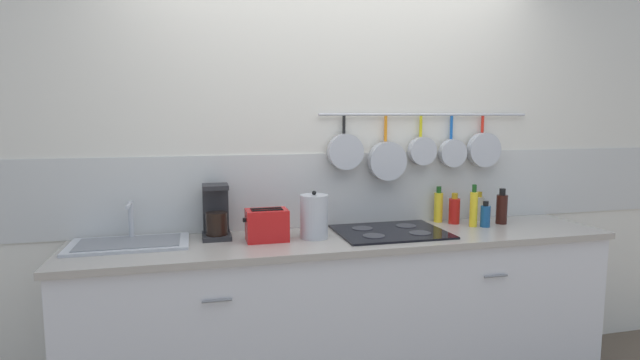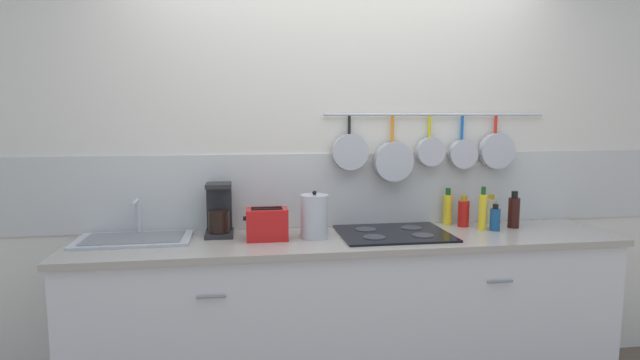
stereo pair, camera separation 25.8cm
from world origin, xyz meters
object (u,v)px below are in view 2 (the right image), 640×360
bottle_hot_sauce (448,209)px  bottle_cooking_wine (514,212)px  bottle_sesame_oil (483,211)px  bottle_vinegar (491,211)px  bottle_dish_soap (495,219)px  toaster (267,224)px  kettle (314,216)px  bottle_olive_oil (464,213)px  coffee_maker (219,213)px

bottle_hot_sauce → bottle_cooking_wine: (0.36, -0.14, -0.00)m
bottle_sesame_oil → bottle_vinegar: size_ratio=1.40×
bottle_dish_soap → bottle_vinegar: (0.07, 0.19, 0.01)m
bottle_hot_sauce → toaster: bearing=-169.2°
bottle_dish_soap → bottle_hot_sauce: bearing=136.1°
kettle → bottle_olive_oil: bearing=9.0°
bottle_hot_sauce → bottle_sesame_oil: size_ratio=0.88×
bottle_sesame_oil → bottle_hot_sauce: bearing=129.5°
coffee_maker → bottle_dish_soap: 1.59m
kettle → toaster: bearing=179.2°
bottle_hot_sauce → bottle_dish_soap: (0.21, -0.20, -0.03)m
bottle_olive_oil → toaster: bearing=-173.1°
kettle → bottle_vinegar: 1.16m
bottle_hot_sauce → bottle_sesame_oil: 0.22m
bottle_hot_sauce → bottle_olive_oil: 0.10m
bottle_hot_sauce → kettle: bearing=-165.9°
coffee_maker → bottle_olive_oil: size_ratio=1.53×
bottle_vinegar → bottle_cooking_wine: size_ratio=0.83×
toaster → bottle_cooking_wine: bottle_cooking_wine is taller
bottle_sesame_oil → bottle_cooking_wine: bearing=8.1°
toaster → bottle_vinegar: bearing=8.2°
kettle → bottle_sesame_oil: bearing=2.5°
toaster → bottle_cooking_wine: 1.48m
coffee_maker → bottle_olive_oil: (1.45, -0.01, -0.04)m
kettle → bottle_hot_sauce: bearing=14.1°
toaster → bottle_vinegar: bottle_vinegar is taller
bottle_olive_oil → bottle_sesame_oil: (0.07, -0.11, 0.03)m
toaster → bottle_olive_oil: size_ratio=1.24×
bottle_hot_sauce → bottle_sesame_oil: bottle_sesame_oil is taller
toaster → bottle_vinegar: size_ratio=1.30×
coffee_maker → bottle_cooking_wine: (1.73, -0.08, -0.03)m
bottle_vinegar → coffee_maker: bearing=-178.2°
kettle → bottle_sesame_oil: kettle is taller
bottle_dish_soap → bottle_cooking_wine: bottle_cooking_wine is taller
bottle_hot_sauce → bottle_sesame_oil: (0.14, -0.17, 0.01)m
toaster → bottle_sesame_oil: bottle_sesame_oil is taller
coffee_maker → toaster: 0.30m
bottle_dish_soap → toaster: bearing=-179.4°
bottle_dish_soap → bottle_vinegar: bearing=69.0°
bottle_olive_oil → bottle_cooking_wine: size_ratio=0.87×
bottle_olive_oil → bottle_dish_soap: bottle_olive_oil is taller
kettle → bottle_cooking_wine: size_ratio=1.19×
coffee_maker → bottle_vinegar: coffee_maker is taller
toaster → kettle: (0.26, -0.00, 0.03)m
bottle_hot_sauce → bottle_sesame_oil: bearing=-50.5°
bottle_olive_oil → bottle_cooking_wine: bottle_cooking_wine is taller
bottle_olive_oil → coffee_maker: bearing=179.8°
bottle_dish_soap → bottle_cooking_wine: size_ratio=0.71×
toaster → bottle_dish_soap: (1.32, 0.01, -0.02)m
kettle → bottle_hot_sauce: size_ratio=1.16×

